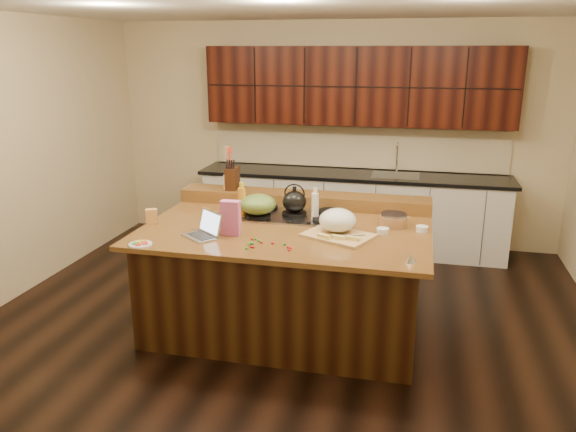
# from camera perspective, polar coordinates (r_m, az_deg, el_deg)

# --- Properties ---
(room) EXTENTS (5.52, 5.02, 2.72)m
(room) POSITION_cam_1_polar(r_m,az_deg,el_deg) (4.63, -0.14, 3.98)
(room) COLOR black
(room) RESTS_ON ground
(island) EXTENTS (2.40, 1.60, 0.92)m
(island) POSITION_cam_1_polar(r_m,az_deg,el_deg) (4.90, -0.13, -6.17)
(island) COLOR black
(island) RESTS_ON ground
(back_ledge) EXTENTS (2.40, 0.30, 0.12)m
(back_ledge) POSITION_cam_1_polar(r_m,az_deg,el_deg) (5.39, 1.59, 1.71)
(back_ledge) COLOR #301D0A
(back_ledge) RESTS_ON island
(cooktop) EXTENTS (0.92, 0.52, 0.05)m
(cooktop) POSITION_cam_1_polar(r_m,az_deg,el_deg) (5.02, 0.65, 0.09)
(cooktop) COLOR gray
(cooktop) RESTS_ON island
(back_counter) EXTENTS (3.70, 0.66, 2.40)m
(back_counter) POSITION_cam_1_polar(r_m,az_deg,el_deg) (6.81, 6.70, 4.78)
(back_counter) COLOR silver
(back_counter) RESTS_ON ground
(kettle) EXTENTS (0.28, 0.28, 0.19)m
(kettle) POSITION_cam_1_polar(r_m,az_deg,el_deg) (4.99, 0.66, 1.48)
(kettle) COLOR black
(kettle) RESTS_ON cooktop
(green_bowl) EXTENTS (0.35, 0.35, 0.18)m
(green_bowl) POSITION_cam_1_polar(r_m,az_deg,el_deg) (4.94, -3.07, 1.20)
(green_bowl) COLOR #526F2C
(green_bowl) RESTS_ON cooktop
(laptop) EXTENTS (0.36, 0.35, 0.20)m
(laptop) POSITION_cam_1_polar(r_m,az_deg,el_deg) (4.54, -8.43, -1.41)
(laptop) COLOR #B7B7BC
(laptop) RESTS_ON island
(oil_bottle) EXTENTS (0.07, 0.07, 0.27)m
(oil_bottle) POSITION_cam_1_polar(r_m,az_deg,el_deg) (4.99, -4.70, 1.35)
(oil_bottle) COLOR orange
(oil_bottle) RESTS_ON island
(vinegar_bottle) EXTENTS (0.08, 0.08, 0.25)m
(vinegar_bottle) POSITION_cam_1_polar(r_m,az_deg,el_deg) (4.87, 2.77, 0.90)
(vinegar_bottle) COLOR silver
(vinegar_bottle) RESTS_ON island
(wooden_tray) EXTENTS (0.63, 0.55, 0.21)m
(wooden_tray) POSITION_cam_1_polar(r_m,az_deg,el_deg) (4.53, 5.08, -0.78)
(wooden_tray) COLOR tan
(wooden_tray) RESTS_ON island
(ramekin_a) EXTENTS (0.13, 0.13, 0.04)m
(ramekin_a) POSITION_cam_1_polar(r_m,az_deg,el_deg) (4.63, 9.59, -1.49)
(ramekin_a) COLOR white
(ramekin_a) RESTS_ON island
(ramekin_b) EXTENTS (0.11, 0.11, 0.04)m
(ramekin_b) POSITION_cam_1_polar(r_m,az_deg,el_deg) (4.75, 13.46, -1.28)
(ramekin_b) COLOR white
(ramekin_b) RESTS_ON island
(ramekin_c) EXTENTS (0.13, 0.13, 0.04)m
(ramekin_c) POSITION_cam_1_polar(r_m,az_deg,el_deg) (5.05, 10.19, 0.01)
(ramekin_c) COLOR white
(ramekin_c) RESTS_ON island
(strainer_bowl) EXTENTS (0.28, 0.28, 0.09)m
(strainer_bowl) POSITION_cam_1_polar(r_m,az_deg,el_deg) (4.83, 10.68, -0.51)
(strainer_bowl) COLOR #996B3F
(strainer_bowl) RESTS_ON island
(kitchen_timer) EXTENTS (0.09, 0.09, 0.07)m
(kitchen_timer) POSITION_cam_1_polar(r_m,az_deg,el_deg) (4.04, 12.38, -4.17)
(kitchen_timer) COLOR silver
(kitchen_timer) RESTS_ON island
(pink_bag) EXTENTS (0.15, 0.09, 0.28)m
(pink_bag) POSITION_cam_1_polar(r_m,az_deg,el_deg) (4.53, -5.85, -0.19)
(pink_bag) COLOR #D061A1
(pink_bag) RESTS_ON island
(candy_plate) EXTENTS (0.22, 0.22, 0.01)m
(candy_plate) POSITION_cam_1_polar(r_m,az_deg,el_deg) (4.45, -14.77, -2.80)
(candy_plate) COLOR white
(candy_plate) RESTS_ON island
(package_box) EXTENTS (0.11, 0.10, 0.13)m
(package_box) POSITION_cam_1_polar(r_m,az_deg,el_deg) (4.95, -13.70, -0.04)
(package_box) COLOR #D9944C
(package_box) RESTS_ON island
(utensil_crock) EXTENTS (0.13, 0.13, 0.14)m
(utensil_crock) POSITION_cam_1_polar(r_m,az_deg,el_deg) (5.55, -5.96, 3.46)
(utensil_crock) COLOR white
(utensil_crock) RESTS_ON back_ledge
(knife_block) EXTENTS (0.11, 0.18, 0.22)m
(knife_block) POSITION_cam_1_polar(r_m,az_deg,el_deg) (5.53, -5.68, 3.82)
(knife_block) COLOR black
(knife_block) RESTS_ON back_ledge
(gumdrop_0) EXTENTS (0.02, 0.02, 0.02)m
(gumdrop_0) POSITION_cam_1_polar(r_m,az_deg,el_deg) (4.17, 0.12, -3.48)
(gumdrop_0) COLOR red
(gumdrop_0) RESTS_ON island
(gumdrop_1) EXTENTS (0.02, 0.02, 0.02)m
(gumdrop_1) POSITION_cam_1_polar(r_m,az_deg,el_deg) (4.31, -4.06, -2.84)
(gumdrop_1) COLOR #198C26
(gumdrop_1) RESTS_ON island
(gumdrop_2) EXTENTS (0.02, 0.02, 0.02)m
(gumdrop_2) POSITION_cam_1_polar(r_m,az_deg,el_deg) (4.26, -3.75, -3.12)
(gumdrop_2) COLOR red
(gumdrop_2) RESTS_ON island
(gumdrop_3) EXTENTS (0.02, 0.02, 0.02)m
(gumdrop_3) POSITION_cam_1_polar(r_m,az_deg,el_deg) (4.32, -3.65, -2.80)
(gumdrop_3) COLOR #198C26
(gumdrop_3) RESTS_ON island
(gumdrop_4) EXTENTS (0.02, 0.02, 0.02)m
(gumdrop_4) POSITION_cam_1_polar(r_m,az_deg,el_deg) (4.32, -1.58, -2.78)
(gumdrop_4) COLOR red
(gumdrop_4) RESTS_ON island
(gumdrop_5) EXTENTS (0.02, 0.02, 0.02)m
(gumdrop_5) POSITION_cam_1_polar(r_m,az_deg,el_deg) (4.22, -4.28, -3.30)
(gumdrop_5) COLOR #198C26
(gumdrop_5) RESTS_ON island
(gumdrop_6) EXTENTS (0.02, 0.02, 0.02)m
(gumdrop_6) POSITION_cam_1_polar(r_m,az_deg,el_deg) (4.21, 0.23, -3.29)
(gumdrop_6) COLOR red
(gumdrop_6) RESTS_ON island
(gumdrop_7) EXTENTS (0.02, 0.02, 0.02)m
(gumdrop_7) POSITION_cam_1_polar(r_m,az_deg,el_deg) (4.38, -2.99, -2.52)
(gumdrop_7) COLOR #198C26
(gumdrop_7) RESTS_ON island
(gumdrop_8) EXTENTS (0.02, 0.02, 0.02)m
(gumdrop_8) POSITION_cam_1_polar(r_m,az_deg,el_deg) (4.24, 0.01, -3.16)
(gumdrop_8) COLOR red
(gumdrop_8) RESTS_ON island
(gumdrop_9) EXTENTS (0.02, 0.02, 0.02)m
(gumdrop_9) POSITION_cam_1_polar(r_m,az_deg,el_deg) (4.33, -3.78, -2.75)
(gumdrop_9) COLOR #198C26
(gumdrop_9) RESTS_ON island
(gumdrop_10) EXTENTS (0.02, 0.02, 0.02)m
(gumdrop_10) POSITION_cam_1_polar(r_m,az_deg,el_deg) (4.42, -3.67, -2.35)
(gumdrop_10) COLOR red
(gumdrop_10) RESTS_ON island
(gumdrop_11) EXTENTS (0.02, 0.02, 0.02)m
(gumdrop_11) POSITION_cam_1_polar(r_m,az_deg,el_deg) (4.29, -0.36, -2.91)
(gumdrop_11) COLOR #198C26
(gumdrop_11) RESTS_ON island
(gumdrop_12) EXTENTS (0.02, 0.02, 0.02)m
(gumdrop_12) POSITION_cam_1_polar(r_m,az_deg,el_deg) (4.34, -2.72, -2.69)
(gumdrop_12) COLOR red
(gumdrop_12) RESTS_ON island
(gumdrop_13) EXTENTS (0.02, 0.02, 0.02)m
(gumdrop_13) POSITION_cam_1_polar(r_m,az_deg,el_deg) (4.42, -3.32, -2.33)
(gumdrop_13) COLOR #198C26
(gumdrop_13) RESTS_ON island
(gumdrop_14) EXTENTS (0.02, 0.02, 0.02)m
(gumdrop_14) POSITION_cam_1_polar(r_m,az_deg,el_deg) (4.25, -3.55, -3.15)
(gumdrop_14) COLOR red
(gumdrop_14) RESTS_ON island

